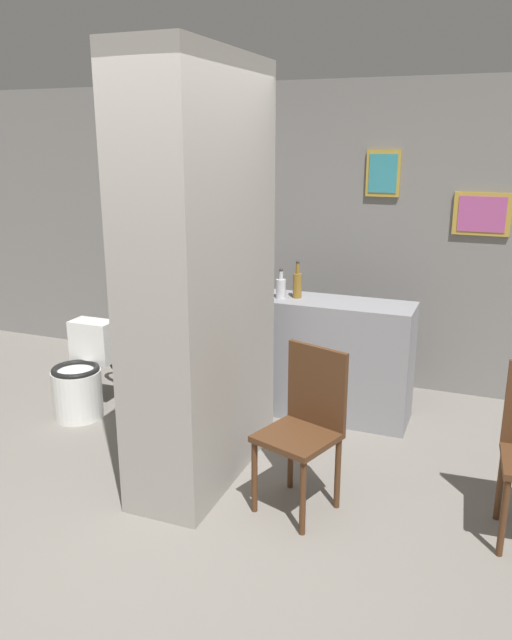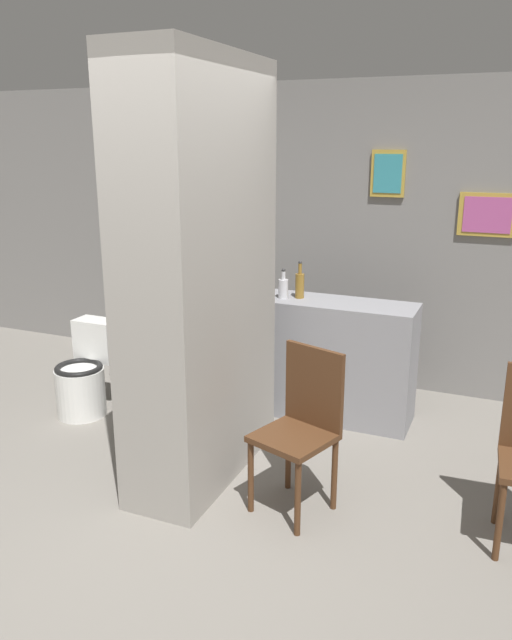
% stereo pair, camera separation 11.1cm
% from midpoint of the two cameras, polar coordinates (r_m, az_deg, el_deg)
% --- Properties ---
extents(ground_plane, '(14.00, 14.00, 0.00)m').
position_cam_midpoint_polar(ground_plane, '(3.83, -8.18, -17.64)').
color(ground_plane, slate).
extents(wall_back, '(8.00, 0.09, 2.60)m').
position_cam_midpoint_polar(wall_back, '(5.64, 5.28, 7.81)').
color(wall_back, gray).
rests_on(wall_back, ground_plane).
extents(pillar_center, '(0.51, 1.28, 2.60)m').
position_cam_midpoint_polar(pillar_center, '(3.84, -4.29, 3.82)').
color(pillar_center, gray).
rests_on(pillar_center, ground_plane).
extents(counter_shelf, '(1.39, 0.44, 0.94)m').
position_cam_midpoint_polar(counter_shelf, '(4.93, 6.84, -3.51)').
color(counter_shelf, gray).
rests_on(counter_shelf, ground_plane).
extents(toilet, '(0.39, 0.55, 0.72)m').
position_cam_midpoint_polar(toilet, '(5.16, -14.76, -4.97)').
color(toilet, white).
rests_on(toilet, ground_plane).
extents(chair_near_pillar, '(0.51, 0.51, 0.97)m').
position_cam_midpoint_polar(chair_near_pillar, '(3.68, 5.10, -9.33)').
color(chair_near_pillar, '#4C2D19').
rests_on(chair_near_pillar, ground_plane).
extents(bicycle, '(1.76, 0.42, 0.78)m').
position_cam_midpoint_polar(bicycle, '(5.26, -4.94, -3.19)').
color(bicycle, black).
rests_on(bicycle, ground_plane).
extents(bottle_tall, '(0.07, 0.07, 0.29)m').
position_cam_midpoint_polar(bottle_tall, '(4.83, 4.68, 3.27)').
color(bottle_tall, olive).
rests_on(bottle_tall, counter_shelf).
extents(bottle_short, '(0.08, 0.08, 0.24)m').
position_cam_midpoint_polar(bottle_short, '(4.82, 3.17, 2.99)').
color(bottle_short, silver).
rests_on(bottle_short, counter_shelf).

